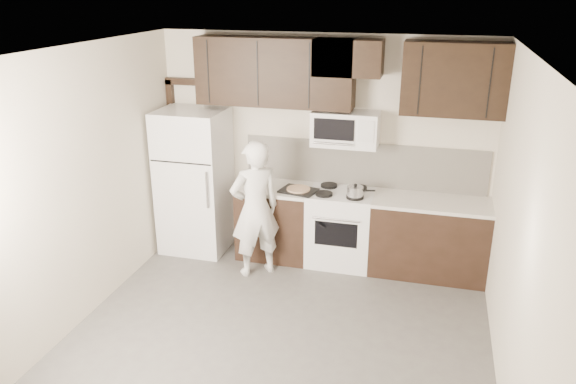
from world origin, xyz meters
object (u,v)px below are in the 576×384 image
at_px(stove, 340,227).
at_px(person, 255,209).
at_px(refrigerator, 195,181).
at_px(microwave, 345,129).

relative_size(stove, person, 0.58).
distance_m(stove, person, 1.10).
xyz_separation_m(refrigerator, person, (0.95, -0.47, -0.09)).
bearing_deg(stove, refrigerator, -178.49).
relative_size(microwave, person, 0.47).
bearing_deg(person, refrigerator, -65.13).
distance_m(microwave, person, 1.39).
bearing_deg(stove, person, -149.94).
xyz_separation_m(stove, refrigerator, (-1.85, -0.05, 0.44)).
xyz_separation_m(microwave, person, (-0.90, -0.64, -0.84)).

